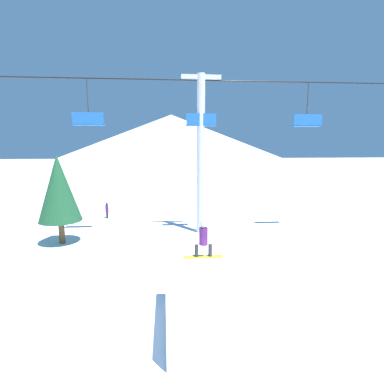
{
  "coord_description": "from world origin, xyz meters",
  "views": [
    {
      "loc": [
        -1.65,
        -8.11,
        5.66
      ],
      "look_at": [
        -0.51,
        5.1,
        3.52
      ],
      "focal_mm": 28.0,
      "sensor_mm": 36.0,
      "label": 1
    }
  ],
  "objects_px": {
    "pine_tree_near": "(59,188)",
    "distant_skier": "(107,210)",
    "snowboarder": "(203,239)",
    "snow_ramp": "(205,302)"
  },
  "relations": [
    {
      "from": "snowboarder",
      "to": "pine_tree_near",
      "type": "xyz_separation_m",
      "value": [
        -7.29,
        7.24,
        0.79
      ]
    },
    {
      "from": "snowboarder",
      "to": "pine_tree_near",
      "type": "distance_m",
      "value": 10.31
    },
    {
      "from": "snow_ramp",
      "to": "distant_skier",
      "type": "distance_m",
      "value": 15.53
    },
    {
      "from": "pine_tree_near",
      "to": "distant_skier",
      "type": "bearing_deg",
      "value": 75.49
    },
    {
      "from": "snow_ramp",
      "to": "distant_skier",
      "type": "height_order",
      "value": "snow_ramp"
    },
    {
      "from": "snowboarder",
      "to": "distant_skier",
      "type": "height_order",
      "value": "snowboarder"
    },
    {
      "from": "snow_ramp",
      "to": "pine_tree_near",
      "type": "xyz_separation_m",
      "value": [
        -7.18,
        8.75,
        2.33
      ]
    },
    {
      "from": "snow_ramp",
      "to": "distant_skier",
      "type": "xyz_separation_m",
      "value": [
        -5.7,
        14.44,
        -0.19
      ]
    },
    {
      "from": "snowboarder",
      "to": "pine_tree_near",
      "type": "height_order",
      "value": "pine_tree_near"
    },
    {
      "from": "snowboarder",
      "to": "snow_ramp",
      "type": "bearing_deg",
      "value": -94.39
    }
  ]
}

